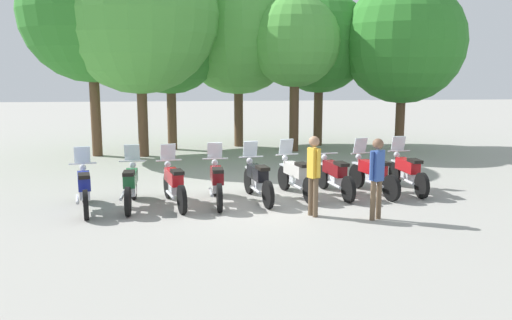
{
  "coord_description": "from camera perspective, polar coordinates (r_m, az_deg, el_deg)",
  "views": [
    {
      "loc": [
        -1.22,
        -12.52,
        3.15
      ],
      "look_at": [
        0.0,
        0.5,
        0.9
      ],
      "focal_mm": 37.53,
      "sensor_mm": 36.0,
      "label": 1
    }
  ],
  "objects": [
    {
      "name": "person_0",
      "position": [
        11.39,
        12.76,
        -1.29
      ],
      "size": [
        0.39,
        0.3,
        1.72
      ],
      "rotation": [
        0.0,
        0.0,
        5.17
      ],
      "color": "brown",
      "rests_on": "ground_plane"
    },
    {
      "name": "tree_5",
      "position": [
        22.14,
        6.78,
        12.35
      ],
      "size": [
        4.08,
        4.08,
        6.23
      ],
      "color": "brown",
      "rests_on": "ground_plane"
    },
    {
      "name": "motorcycle_4",
      "position": [
        12.87,
        0.15,
        -2.04
      ],
      "size": [
        0.7,
        2.17,
        1.37
      ],
      "rotation": [
        0.0,
        0.0,
        1.77
      ],
      "color": "black",
      "rests_on": "ground_plane"
    },
    {
      "name": "motorcycle_6",
      "position": [
        13.53,
        8.38,
        -1.63
      ],
      "size": [
        0.66,
        2.17,
        0.99
      ],
      "rotation": [
        0.0,
        0.0,
        1.75
      ],
      "color": "black",
      "rests_on": "ground_plane"
    },
    {
      "name": "motorcycle_7",
      "position": [
        13.82,
        12.31,
        -1.45
      ],
      "size": [
        0.81,
        2.14,
        1.37
      ],
      "rotation": [
        0.0,
        0.0,
        1.85
      ],
      "color": "black",
      "rests_on": "ground_plane"
    },
    {
      "name": "motorcycle_1",
      "position": [
        12.6,
        -13.21,
        -2.56
      ],
      "size": [
        0.62,
        2.19,
        1.37
      ],
      "rotation": [
        0.0,
        0.0,
        1.62
      ],
      "color": "black",
      "rests_on": "ground_plane"
    },
    {
      "name": "motorcycle_8",
      "position": [
        14.36,
        15.82,
        -1.18
      ],
      "size": [
        0.62,
        2.19,
        1.37
      ],
      "rotation": [
        0.0,
        0.0,
        1.65
      ],
      "color": "black",
      "rests_on": "ground_plane"
    },
    {
      "name": "motorcycle_0",
      "position": [
        12.57,
        -17.84,
        -2.81
      ],
      "size": [
        0.75,
        2.15,
        1.37
      ],
      "rotation": [
        0.0,
        0.0,
        1.81
      ],
      "color": "black",
      "rests_on": "ground_plane"
    },
    {
      "name": "tree_0",
      "position": [
        20.2,
        -17.23,
        14.83
      ],
      "size": [
        4.92,
        4.92,
        7.56
      ],
      "color": "brown",
      "rests_on": "ground_plane"
    },
    {
      "name": "tree_2",
      "position": [
        21.12,
        -9.16,
        12.42
      ],
      "size": [
        4.05,
        4.05,
        6.22
      ],
      "color": "brown",
      "rests_on": "ground_plane"
    },
    {
      "name": "person_1",
      "position": [
        11.44,
        6.17,
        -1.01
      ],
      "size": [
        0.31,
        0.39,
        1.74
      ],
      "rotation": [
        0.0,
        0.0,
        0.46
      ],
      "color": "brown",
      "rests_on": "ground_plane"
    },
    {
      "name": "tree_6",
      "position": [
        21.68,
        15.45,
        12.03
      ],
      "size": [
        4.7,
        4.7,
        6.5
      ],
      "color": "brown",
      "rests_on": "ground_plane"
    },
    {
      "name": "ground_plane",
      "position": [
        12.97,
        0.21,
        -4.29
      ],
      "size": [
        80.0,
        80.0,
        0.0
      ],
      "primitive_type": "plane",
      "color": "#9E9B93"
    },
    {
      "name": "motorcycle_2",
      "position": [
        12.54,
        -8.75,
        -2.48
      ],
      "size": [
        0.79,
        2.14,
        1.37
      ],
      "rotation": [
        0.0,
        0.0,
        1.83
      ],
      "color": "black",
      "rests_on": "ground_plane"
    },
    {
      "name": "tree_3",
      "position": [
        21.76,
        -1.91,
        13.36
      ],
      "size": [
        4.84,
        4.84,
        6.95
      ],
      "color": "brown",
      "rests_on": "ground_plane"
    },
    {
      "name": "tree_1",
      "position": [
        19.67,
        -12.36,
        14.97
      ],
      "size": [
        5.57,
        5.57,
        7.8
      ],
      "color": "brown",
      "rests_on": "ground_plane"
    },
    {
      "name": "motorcycle_5",
      "position": [
        13.3,
        4.25,
        -1.68
      ],
      "size": [
        0.79,
        2.14,
        1.37
      ],
      "rotation": [
        0.0,
        0.0,
        1.83
      ],
      "color": "black",
      "rests_on": "ground_plane"
    },
    {
      "name": "motorcycle_3",
      "position": [
        12.64,
        -4.2,
        -2.29
      ],
      "size": [
        0.62,
        2.19,
        1.37
      ],
      "rotation": [
        0.0,
        0.0,
        1.62
      ],
      "color": "black",
      "rests_on": "ground_plane"
    },
    {
      "name": "tree_4",
      "position": [
        20.47,
        4.17,
        12.44
      ],
      "size": [
        3.41,
        3.41,
        5.85
      ],
      "color": "brown",
      "rests_on": "ground_plane"
    }
  ]
}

